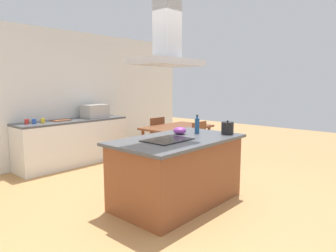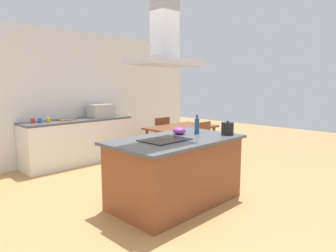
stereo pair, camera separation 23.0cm
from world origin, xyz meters
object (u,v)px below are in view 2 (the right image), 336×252
Objects in this scene: olive_oil_bottle at (197,126)px; mixing_bowl at (179,131)px; coffee_mug_blue at (40,121)px; range_hood at (165,45)px; coffee_mug_red at (33,121)px; countertop_microwave at (101,111)px; coffee_mug_yellow at (49,120)px; chair_facing_back_wall at (159,134)px; dining_table at (181,130)px; cooktop at (165,140)px; tea_kettle at (228,129)px; chair_facing_island at (207,142)px; cutting_board at (67,120)px.

olive_oil_bottle is 0.27m from mixing_bowl.
coffee_mug_blue is 3.13m from range_hood.
coffee_mug_red is at bearing 99.94° from range_hood.
countertop_microwave is at bearing 0.21° from coffee_mug_blue.
olive_oil_bottle reaches higher than mixing_bowl.
coffee_mug_red and coffee_mug_yellow have the same top height.
chair_facing_back_wall is at bearing -19.91° from coffee_mug_red.
countertop_microwave is at bearing 123.24° from dining_table.
tea_kettle reaches higher than cooktop.
countertop_microwave is 5.56× the size of coffee_mug_red.
coffee_mug_blue is at bearing 136.93° from chair_facing_island.
coffee_mug_blue is at bearing -179.79° from countertop_microwave.
range_hood reaches higher than coffee_mug_blue.
mixing_bowl is at bearing 131.15° from tea_kettle.
coffee_mug_red is 0.06× the size of dining_table.
coffee_mug_blue is (-1.34, 3.21, -0.04)m from tea_kettle.
countertop_microwave is 0.56× the size of range_hood.
tea_kettle is 0.69m from mixing_bowl.
coffee_mug_red is 0.66m from cutting_board.
cooktop is at bearing -107.51° from countertop_microwave.
olive_oil_bottle is 3.04× the size of coffee_mug_red.
chair_facing_back_wall is (2.13, -0.78, -0.44)m from coffee_mug_yellow.
coffee_mug_yellow is 0.41m from cutting_board.
olive_oil_bottle is 1.29m from range_hood.
chair_facing_back_wall is at bearing 90.00° from chair_facing_island.
chair_facing_back_wall is 1.00× the size of chair_facing_island.
chair_facing_back_wall is at bearing -20.08° from coffee_mug_yellow.
cooktop is 0.99m from tea_kettle.
range_hood is (-1.88, -1.40, 1.43)m from dining_table.
tea_kettle is at bearing -57.54° from olive_oil_bottle.
cooktop is at bearing -92.85° from cutting_board.
tea_kettle is 0.25× the size of range_hood.
countertop_microwave reaches higher than cooktop.
dining_table is at bearing -41.41° from cutting_board.
coffee_mug_yellow is 0.10× the size of range_hood.
range_hood reaches higher than tea_kettle.
olive_oil_bottle is 3.05m from coffee_mug_blue.
cutting_board is at bearing 103.55° from tea_kettle.
mixing_bowl reaches higher than cutting_board.
cooktop is 2.90m from coffee_mug_blue.
coffee_mug_blue is at bearing 98.09° from range_hood.
tea_kettle is (0.93, -0.33, 0.08)m from cooktop.
tea_kettle is 0.44m from olive_oil_bottle.
tea_kettle is 0.46× the size of countertop_microwave.
chair_facing_island is (1.88, 0.74, -0.40)m from cooktop.
coffee_mug_blue is 1.00× the size of coffee_mug_yellow.
chair_facing_back_wall is at bearing 68.56° from tea_kettle.
coffee_mug_red is (-1.21, 2.90, -0.07)m from olive_oil_bottle.
chair_facing_back_wall is (2.28, -0.81, -0.44)m from coffee_mug_blue.
coffee_mug_blue is (-1.32, -0.00, -0.09)m from countertop_microwave.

